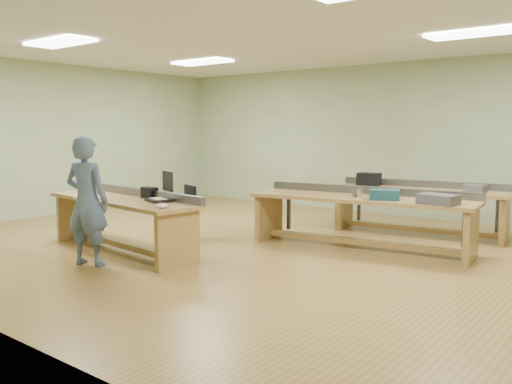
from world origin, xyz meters
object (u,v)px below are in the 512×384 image
workbench_front (124,212)px  mug (356,193)px  workbench_mid (361,210)px  person (87,201)px  task_chair (181,221)px  camera_bag (150,193)px  laptop_base (159,200)px  parts_bin_grey (438,199)px  parts_bin_teal (385,195)px  workbench_back (420,201)px  drinks_can (359,193)px

workbench_front → mug: size_ratio=21.53×
workbench_mid → mug: (-0.06, -0.05, 0.24)m
person → task_chair: person is taller
camera_bag → laptop_base: bearing=-15.9°
laptop_base → task_chair: size_ratio=0.39×
workbench_front → parts_bin_grey: bearing=36.2°
workbench_mid → camera_bag: (-2.22, -2.00, 0.26)m
person → task_chair: size_ratio=1.90×
workbench_mid → person: person is taller
laptop_base → parts_bin_grey: 3.63m
workbench_mid → parts_bin_grey: (1.14, -0.13, 0.25)m
person → parts_bin_teal: 3.91m
person → workbench_back: bearing=-137.1°
mug → laptop_base: bearing=-130.6°
drinks_can → task_chair: bearing=-153.8°
drinks_can → person: bearing=-127.7°
parts_bin_grey → drinks_can: (-1.13, 0.04, -0.01)m
person → task_chair: 1.81m
workbench_mid → mug: workbench_mid is taller
workbench_front → task_chair: bearing=88.3°
drinks_can → workbench_front: bearing=-139.6°
camera_bag → person: bearing=-83.9°
workbench_front → workbench_back: bearing=59.6°
parts_bin_teal → task_chair: bearing=-157.5°
workbench_front → parts_bin_teal: 3.61m
workbench_mid → laptop_base: size_ratio=9.74×
parts_bin_teal → drinks_can: bearing=176.9°
mug → parts_bin_grey: bearing=-3.7°
parts_bin_grey → mug: bearing=176.3°
task_chair → laptop_base: bearing=-37.4°
person → drinks_can: 3.68m
camera_bag → parts_bin_teal: camera_bag is taller
person → laptop_base: person is taller
workbench_front → laptop_base: size_ratio=8.40×
workbench_mid → mug: size_ratio=24.94×
person → drinks_can: bearing=-145.6°
camera_bag → mug: 2.91m
workbench_back → parts_bin_grey: 1.86m
workbench_mid → workbench_front: bearing=-145.9°
drinks_can → parts_bin_grey: bearing=-2.0°
person → mug: person is taller
workbench_front → camera_bag: 0.46m
task_chair → mug: size_ratio=6.51×
workbench_back → person: 5.15m
workbench_back → drinks_can: (-0.26, -1.58, 0.26)m
parts_bin_teal → drinks_can: size_ratio=3.31×
mug → drinks_can: size_ratio=1.11×
workbench_back → person: person is taller
workbench_mid → laptop_base: bearing=-138.5°
workbench_mid → workbench_back: bearing=72.4°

